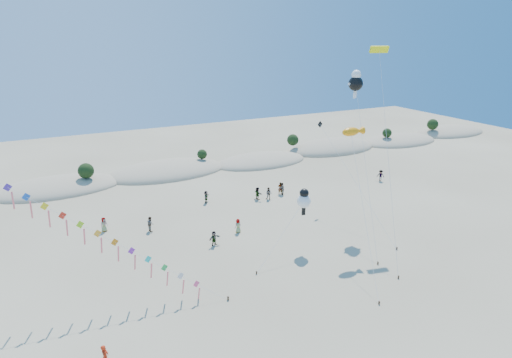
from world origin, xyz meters
name	(u,v)px	position (x,y,z in m)	size (l,w,h in m)	color
ground	(339,354)	(0.00, 0.00, 0.00)	(160.00, 160.00, 0.00)	gray
dune_ridge	(174,171)	(1.06, 45.14, 0.11)	(145.30, 11.49, 5.57)	gray
fish_kite	(353,132)	(11.14, 13.99, 11.69)	(6.06, 11.28, 12.18)	#3F2D1E
cartoon_kite_low	(304,200)	(6.07, 14.54, 5.22)	(7.38, 3.54, 6.37)	#3F2D1E
cartoon_kite_high	(356,82)	(15.45, 19.46, 15.80)	(5.88, 12.10, 17.14)	#3F2D1E
parafoil_kite	(380,54)	(16.28, 16.97, 18.83)	(6.94, 12.27, 19.70)	#3F2D1E
dark_kite	(342,160)	(14.48, 19.75, 6.90)	(0.86, 15.11, 10.68)	#3F2D1E
flyer_foreground	(105,357)	(-14.52, 5.68, 0.88)	(0.64, 0.42, 1.77)	red
beachgoers	(249,201)	(5.55, 26.44, 0.83)	(40.57, 12.79, 1.71)	slate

